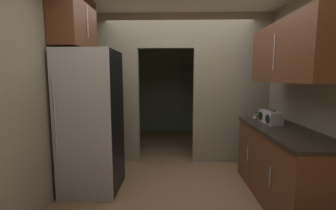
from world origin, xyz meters
name	(u,v)px	position (x,y,z in m)	size (l,w,h in m)	color
ground	(180,195)	(0.00, 0.00, 0.00)	(20.00, 20.00, 0.00)	brown
kitchen_partition	(183,85)	(0.07, 1.23, 1.40)	(3.16, 0.12, 2.62)	gray
adjoining_room_shell	(177,86)	(0.00, 2.87, 1.31)	(3.16, 2.38, 2.62)	slate
kitchen_flank_left	(16,100)	(-1.63, -0.63, 1.31)	(0.10, 3.73, 2.62)	gray
refrigerator	(91,122)	(-1.19, 0.15, 0.94)	(0.71, 0.72, 1.88)	black
lower_cabinet_run	(283,165)	(1.26, -0.08, 0.46)	(0.63, 1.69, 0.91)	brown
upper_cabinet_counterside	(290,52)	(1.26, -0.08, 1.83)	(0.36, 1.52, 0.70)	brown
upper_cabinet_fridgeside	(74,22)	(-1.40, 0.25, 2.26)	(0.36, 0.78, 0.69)	brown
boombox	(270,117)	(1.23, 0.27, 0.99)	(0.18, 0.41, 0.19)	#B2B2B7
book_stack	(258,116)	(1.22, 0.68, 0.93)	(0.14, 0.14, 0.05)	beige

